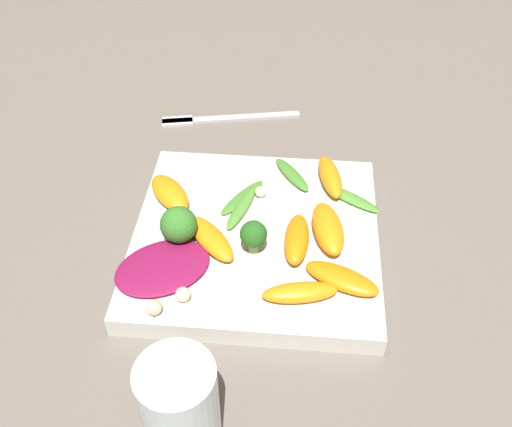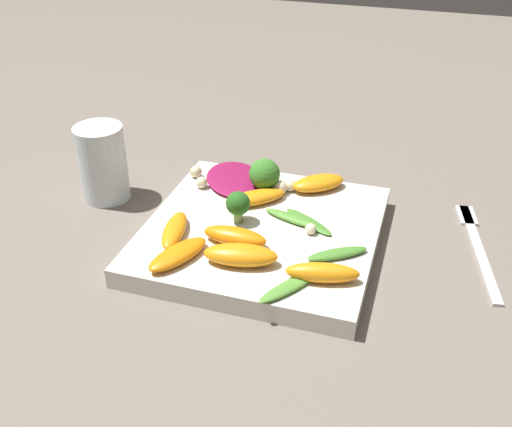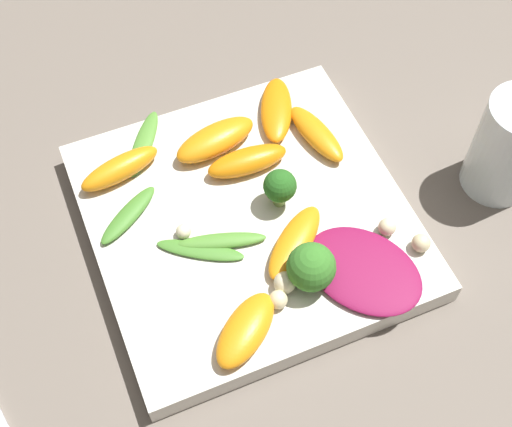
% 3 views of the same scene
% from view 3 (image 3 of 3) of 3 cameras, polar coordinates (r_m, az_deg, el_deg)
% --- Properties ---
extents(ground_plane, '(2.40, 2.40, 0.00)m').
position_cam_3_polar(ground_plane, '(0.62, -0.63, -1.10)').
color(ground_plane, '#6B6056').
extents(plate, '(0.26, 0.26, 0.02)m').
position_cam_3_polar(plate, '(0.61, -0.64, -0.54)').
color(plate, silver).
rests_on(plate, ground_plane).
extents(drinking_glass, '(0.06, 0.06, 0.10)m').
position_cam_3_polar(drinking_glass, '(0.64, 19.63, 5.06)').
color(drinking_glass, silver).
rests_on(drinking_glass, ground_plane).
extents(radicchio_leaf_0, '(0.12, 0.11, 0.01)m').
position_cam_3_polar(radicchio_leaf_0, '(0.57, 8.61, -4.51)').
color(radicchio_leaf_0, maroon).
rests_on(radicchio_leaf_0, plate).
extents(orange_segment_0, '(0.07, 0.07, 0.02)m').
position_cam_3_polar(orange_segment_0, '(0.54, -0.84, -9.31)').
color(orange_segment_0, orange).
rests_on(orange_segment_0, plate).
extents(orange_segment_1, '(0.08, 0.06, 0.01)m').
position_cam_3_polar(orange_segment_1, '(0.66, 1.63, 8.31)').
color(orange_segment_1, orange).
rests_on(orange_segment_1, plate).
extents(orange_segment_2, '(0.03, 0.07, 0.02)m').
position_cam_3_polar(orange_segment_2, '(0.62, -0.70, 4.22)').
color(orange_segment_2, orange).
rests_on(orange_segment_2, plate).
extents(orange_segment_3, '(0.05, 0.08, 0.02)m').
position_cam_3_polar(orange_segment_3, '(0.63, -3.27, 5.93)').
color(orange_segment_3, orange).
rests_on(orange_segment_3, plate).
extents(orange_segment_4, '(0.08, 0.04, 0.02)m').
position_cam_3_polar(orange_segment_4, '(0.64, 4.86, 6.38)').
color(orange_segment_4, orange).
rests_on(orange_segment_4, plate).
extents(orange_segment_5, '(0.04, 0.08, 0.02)m').
position_cam_3_polar(orange_segment_5, '(0.62, -10.84, 3.55)').
color(orange_segment_5, orange).
rests_on(orange_segment_5, plate).
extents(orange_segment_6, '(0.07, 0.08, 0.02)m').
position_cam_3_polar(orange_segment_6, '(0.58, 3.12, -2.31)').
color(orange_segment_6, orange).
rests_on(orange_segment_6, plate).
extents(broccoli_floret_0, '(0.04, 0.04, 0.04)m').
position_cam_3_polar(broccoli_floret_0, '(0.55, 4.44, -4.32)').
color(broccoli_floret_0, '#7A9E51').
rests_on(broccoli_floret_0, plate).
extents(broccoli_floret_1, '(0.03, 0.03, 0.04)m').
position_cam_3_polar(broccoli_floret_1, '(0.59, 1.88, 2.24)').
color(broccoli_floret_1, '#7A9E51').
rests_on(broccoli_floret_1, plate).
extents(arugula_sprig_0, '(0.05, 0.07, 0.01)m').
position_cam_3_polar(arugula_sprig_0, '(0.60, -10.18, -0.11)').
color(arugula_sprig_0, '#47842D').
rests_on(arugula_sprig_0, plate).
extents(arugula_sprig_1, '(0.07, 0.06, 0.01)m').
position_cam_3_polar(arugula_sprig_1, '(0.65, -8.98, 5.56)').
color(arugula_sprig_1, '#518E33').
rests_on(arugula_sprig_1, plate).
extents(arugula_sprig_2, '(0.04, 0.07, 0.01)m').
position_cam_3_polar(arugula_sprig_2, '(0.58, -2.75, -2.20)').
color(arugula_sprig_2, '#518E33').
rests_on(arugula_sprig_2, plate).
extents(arugula_sprig_3, '(0.05, 0.07, 0.00)m').
position_cam_3_polar(arugula_sprig_3, '(0.58, -4.48, -2.95)').
color(arugula_sprig_3, '#47842D').
rests_on(arugula_sprig_3, plate).
extents(macadamia_nut_0, '(0.02, 0.02, 0.02)m').
position_cam_3_polar(macadamia_nut_0, '(0.55, 1.78, -6.90)').
color(macadamia_nut_0, beige).
rests_on(macadamia_nut_0, plate).
extents(macadamia_nut_1, '(0.02, 0.02, 0.02)m').
position_cam_3_polar(macadamia_nut_1, '(0.56, 2.08, -5.64)').
color(macadamia_nut_1, beige).
rests_on(macadamia_nut_1, plate).
extents(macadamia_nut_2, '(0.02, 0.02, 0.02)m').
position_cam_3_polar(macadamia_nut_2, '(0.59, 13.07, -2.31)').
color(macadamia_nut_2, beige).
rests_on(macadamia_nut_2, plate).
extents(macadamia_nut_3, '(0.01, 0.01, 0.01)m').
position_cam_3_polar(macadamia_nut_3, '(0.58, -5.71, -1.68)').
color(macadamia_nut_3, beige).
rests_on(macadamia_nut_3, plate).
extents(macadamia_nut_4, '(0.01, 0.01, 0.01)m').
position_cam_3_polar(macadamia_nut_4, '(0.59, 10.46, -1.06)').
color(macadamia_nut_4, beige).
rests_on(macadamia_nut_4, plate).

